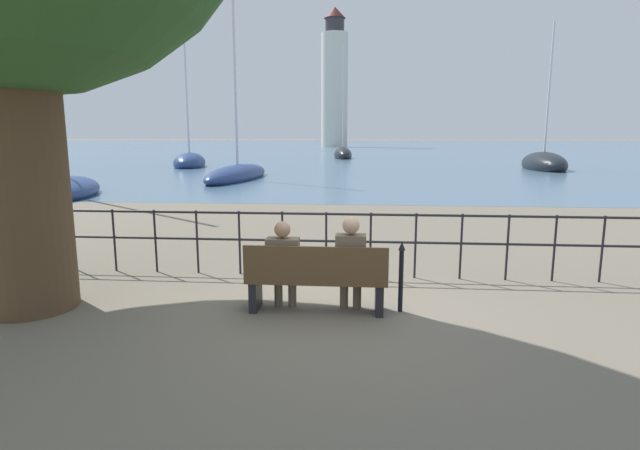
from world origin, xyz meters
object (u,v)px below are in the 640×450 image
at_px(park_bench, 316,280).
at_px(sailboat_4, 190,162).
at_px(sailboat_0, 238,174).
at_px(sailboat_3, 543,164).
at_px(closed_umbrella, 401,273).
at_px(seated_person_right, 351,260).
at_px(sailboat_5, 343,154).
at_px(harbor_lighthouse, 334,83).
at_px(sailboat_1, 64,188).
at_px(seated_person_left, 283,261).

distance_m(park_bench, sailboat_4, 32.99).
xyz_separation_m(sailboat_0, sailboat_3, (19.15, 9.97, 0.10)).
bearing_deg(closed_umbrella, seated_person_right, -175.49).
bearing_deg(sailboat_5, harbor_lighthouse, 88.72).
relative_size(sailboat_1, harbor_lighthouse, 0.40).
xyz_separation_m(sailboat_4, sailboat_5, (10.85, 16.40, 0.05)).
bearing_deg(sailboat_0, seated_person_left, -69.85).
bearing_deg(park_bench, closed_umbrella, 6.77).
xyz_separation_m(closed_umbrella, sailboat_0, (-7.14, 19.83, -0.24)).
bearing_deg(sailboat_0, closed_umbrella, -65.85).
bearing_deg(seated_person_right, sailboat_4, 112.85).
bearing_deg(sailboat_1, sailboat_4, 75.83).
xyz_separation_m(sailboat_1, sailboat_5, (9.32, 34.87, 0.10)).
xyz_separation_m(closed_umbrella, sailboat_1, (-11.97, 11.98, -0.22)).
bearing_deg(seated_person_left, harbor_lighthouse, 92.94).
distance_m(park_bench, harbor_lighthouse, 107.34).
distance_m(park_bench, closed_umbrella, 1.09).
bearing_deg(sailboat_1, closed_umbrella, -63.92).
distance_m(closed_umbrella, harbor_lighthouse, 107.27).
distance_m(seated_person_left, seated_person_right, 0.87).
relative_size(seated_person_right, sailboat_5, 0.10).
xyz_separation_m(sailboat_0, sailboat_4, (-6.35, 10.61, 0.07)).
relative_size(closed_umbrella, sailboat_1, 0.08).
relative_size(seated_person_right, sailboat_4, 0.13).
xyz_separation_m(park_bench, closed_umbrella, (1.08, 0.13, 0.08)).
xyz_separation_m(park_bench, seated_person_left, (-0.44, 0.08, 0.22)).
distance_m(seated_person_left, sailboat_1, 15.94).
height_order(sailboat_4, harbor_lighthouse, harbor_lighthouse).
relative_size(sailboat_3, sailboat_4, 1.04).
height_order(seated_person_right, closed_umbrella, seated_person_right).
xyz_separation_m(seated_person_left, sailboat_1, (-10.45, 12.03, -0.35)).
relative_size(seated_person_left, sailboat_4, 0.12).
relative_size(park_bench, sailboat_5, 0.15).
xyz_separation_m(park_bench, sailboat_1, (-10.89, 12.10, -0.14)).
xyz_separation_m(closed_umbrella, harbor_lighthouse, (-6.98, 106.22, 13.23)).
relative_size(closed_umbrella, sailboat_3, 0.09).
height_order(closed_umbrella, sailboat_0, sailboat_0).
height_order(seated_person_left, seated_person_right, seated_person_right).
height_order(sailboat_1, sailboat_4, sailboat_1).
height_order(sailboat_5, harbor_lighthouse, harbor_lighthouse).
xyz_separation_m(park_bench, sailboat_3, (13.08, 29.93, -0.06)).
bearing_deg(sailboat_4, park_bench, -79.14).
relative_size(park_bench, seated_person_right, 1.45).
xyz_separation_m(seated_person_left, closed_umbrella, (1.52, 0.05, -0.14)).
bearing_deg(harbor_lighthouse, sailboat_4, -94.91).
relative_size(seated_person_left, sailboat_3, 0.11).
bearing_deg(sailboat_0, sailboat_1, -117.20).
distance_m(sailboat_0, sailboat_3, 21.59).
distance_m(sailboat_3, sailboat_4, 25.50).
distance_m(closed_umbrella, sailboat_1, 16.93).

